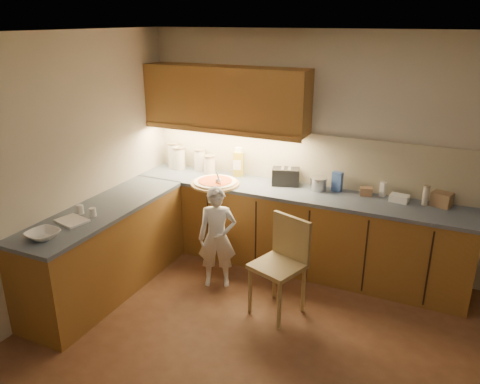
{
  "coord_description": "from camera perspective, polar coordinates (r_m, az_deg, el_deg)",
  "views": [
    {
      "loc": [
        1.11,
        -2.93,
        2.7
      ],
      "look_at": [
        -0.8,
        1.2,
        1.0
      ],
      "focal_mm": 35.0,
      "sensor_mm": 36.0,
      "label": 1
    }
  ],
  "objects": [
    {
      "name": "room",
      "position": [
        3.3,
        3.86,
        2.35
      ],
      "size": [
        4.54,
        4.5,
        2.62
      ],
      "color": "brown",
      "rests_on": "ground"
    },
    {
      "name": "l_counter",
      "position": [
        5.16,
        -1.02,
        -5.25
      ],
      "size": [
        3.77,
        2.62,
        0.92
      ],
      "color": "olive",
      "rests_on": "ground"
    },
    {
      "name": "backsplash",
      "position": [
        5.35,
        7.71,
        4.11
      ],
      "size": [
        3.75,
        0.02,
        0.58
      ],
      "primitive_type": "cube",
      "color": "#C0B695",
      "rests_on": "l_counter"
    },
    {
      "name": "upper_cabinets",
      "position": [
        5.39,
        -1.83,
        11.37
      ],
      "size": [
        1.95,
        0.36,
        0.73
      ],
      "color": "olive",
      "rests_on": "ground"
    },
    {
      "name": "pizza_on_board",
      "position": [
        5.31,
        -3.04,
        1.13
      ],
      "size": [
        0.55,
        0.55,
        0.22
      ],
      "rotation": [
        0.0,
        0.0,
        0.34
      ],
      "color": "tan",
      "rests_on": "l_counter"
    },
    {
      "name": "child",
      "position": [
        4.9,
        -2.79,
        -5.57
      ],
      "size": [
        0.47,
        0.4,
        1.1
      ],
      "primitive_type": "imported",
      "rotation": [
        0.0,
        0.0,
        0.42
      ],
      "color": "white",
      "rests_on": "ground"
    },
    {
      "name": "wooden_chair",
      "position": [
        4.5,
        5.23,
        -8.11
      ],
      "size": [
        0.55,
        0.55,
        0.95
      ],
      "rotation": [
        0.0,
        0.0,
        -0.34
      ],
      "color": "tan",
      "rests_on": "ground"
    },
    {
      "name": "mixing_bowl",
      "position": [
        4.37,
        -22.91,
        -4.82
      ],
      "size": [
        0.29,
        0.29,
        0.07
      ],
      "primitive_type": "imported",
      "rotation": [
        0.0,
        0.0,
        -0.12
      ],
      "color": "white",
      "rests_on": "l_counter"
    },
    {
      "name": "canister_a",
      "position": [
        5.94,
        -8.05,
        4.47
      ],
      "size": [
        0.16,
        0.16,
        0.32
      ],
      "rotation": [
        0.0,
        0.0,
        -0.22
      ],
      "color": "silver",
      "rests_on": "l_counter"
    },
    {
      "name": "canister_b",
      "position": [
        5.89,
        -7.44,
        4.15
      ],
      "size": [
        0.16,
        0.16,
        0.28
      ],
      "rotation": [
        0.0,
        0.0,
        0.14
      ],
      "color": "silver",
      "rests_on": "l_counter"
    },
    {
      "name": "canister_c",
      "position": [
        5.8,
        -4.93,
        3.95
      ],
      "size": [
        0.15,
        0.15,
        0.27
      ],
      "rotation": [
        0.0,
        0.0,
        0.24
      ],
      "color": "silver",
      "rests_on": "l_counter"
    },
    {
      "name": "canister_d",
      "position": [
        5.67,
        -3.72,
        3.37
      ],
      "size": [
        0.14,
        0.14,
        0.23
      ],
      "rotation": [
        0.0,
        0.0,
        -0.43
      ],
      "color": "white",
      "rests_on": "l_counter"
    },
    {
      "name": "oil_jug",
      "position": [
        5.56,
        -0.18,
        3.54
      ],
      "size": [
        0.14,
        0.11,
        0.35
      ],
      "rotation": [
        0.0,
        0.0,
        0.29
      ],
      "color": "gold",
      "rests_on": "l_counter"
    },
    {
      "name": "toaster",
      "position": [
        5.3,
        5.6,
        1.88
      ],
      "size": [
        0.34,
        0.25,
        0.2
      ],
      "rotation": [
        0.0,
        0.0,
        0.28
      ],
      "color": "black",
      "rests_on": "l_counter"
    },
    {
      "name": "steel_pot",
      "position": [
        5.2,
        9.54,
        1.01
      ],
      "size": [
        0.19,
        0.19,
        0.15
      ],
      "color": "#ACACB1",
      "rests_on": "l_counter"
    },
    {
      "name": "blue_box",
      "position": [
        5.2,
        11.77,
        1.27
      ],
      "size": [
        0.12,
        0.09,
        0.21
      ],
      "primitive_type": "cube",
      "rotation": [
        0.0,
        0.0,
        -0.14
      ],
      "color": "#3758A6",
      "rests_on": "l_counter"
    },
    {
      "name": "card_box_a",
      "position": [
        5.16,
        15.14,
        0.07
      ],
      "size": [
        0.14,
        0.11,
        0.09
      ],
      "primitive_type": "cube",
      "rotation": [
        0.0,
        0.0,
        0.2
      ],
      "color": "#A8805A",
      "rests_on": "l_counter"
    },
    {
      "name": "white_bottle",
      "position": [
        5.17,
        17.02,
        0.33
      ],
      "size": [
        0.07,
        0.07,
        0.16
      ],
      "primitive_type": "cube",
      "rotation": [
        0.0,
        0.0,
        -0.4
      ],
      "color": "white",
      "rests_on": "l_counter"
    },
    {
      "name": "flat_pack",
      "position": [
        5.08,
        18.84,
        -0.73
      ],
      "size": [
        0.2,
        0.15,
        0.07
      ],
      "primitive_type": "cube",
      "rotation": [
        0.0,
        0.0,
        -0.14
      ],
      "color": "white",
      "rests_on": "l_counter"
    },
    {
      "name": "tall_jar",
      "position": [
        5.06,
        21.7,
        -0.37
      ],
      "size": [
        0.07,
        0.07,
        0.21
      ],
      "rotation": [
        0.0,
        0.0,
        -0.15
      ],
      "color": "beige",
      "rests_on": "l_counter"
    },
    {
      "name": "card_box_b",
      "position": [
        5.1,
        23.37,
        -0.83
      ],
      "size": [
        0.22,
        0.19,
        0.14
      ],
      "primitive_type": "cube",
      "rotation": [
        0.0,
        0.0,
        -0.3
      ],
      "color": "#957550",
      "rests_on": "l_counter"
    },
    {
      "name": "dough_cloth",
      "position": [
        4.62,
        -19.82,
        -3.33
      ],
      "size": [
        0.31,
        0.27,
        0.02
      ],
      "primitive_type": "cube",
      "rotation": [
        0.0,
        0.0,
        -0.21
      ],
      "color": "white",
      "rests_on": "l_counter"
    },
    {
      "name": "spice_jar_a",
      "position": [
        4.77,
        -18.91,
        -2.01
      ],
      "size": [
        0.08,
        0.08,
        0.09
      ],
      "primitive_type": "cylinder",
      "rotation": [
        0.0,
        0.0,
        -0.16
      ],
      "color": "silver",
      "rests_on": "l_counter"
    },
    {
      "name": "spice_jar_b",
      "position": [
        4.68,
        -17.52,
        -2.36
      ],
      "size": [
        0.07,
        0.07,
        0.08
      ],
      "primitive_type": "cylinder",
      "rotation": [
        0.0,
        0.0,
        0.19
      ],
      "color": "silver",
      "rests_on": "l_counter"
    }
  ]
}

